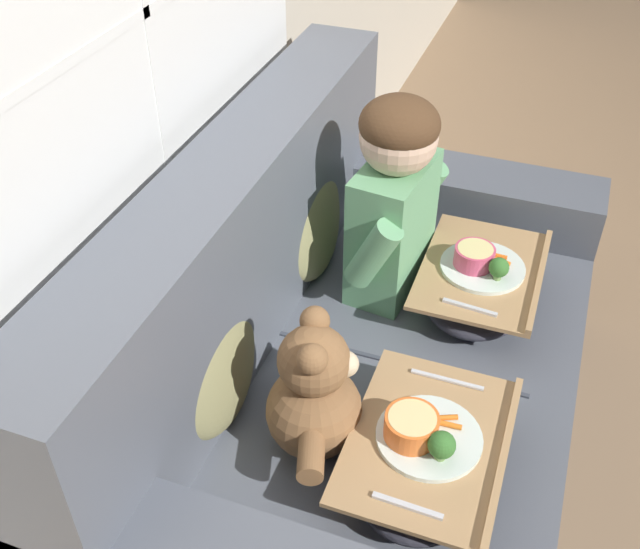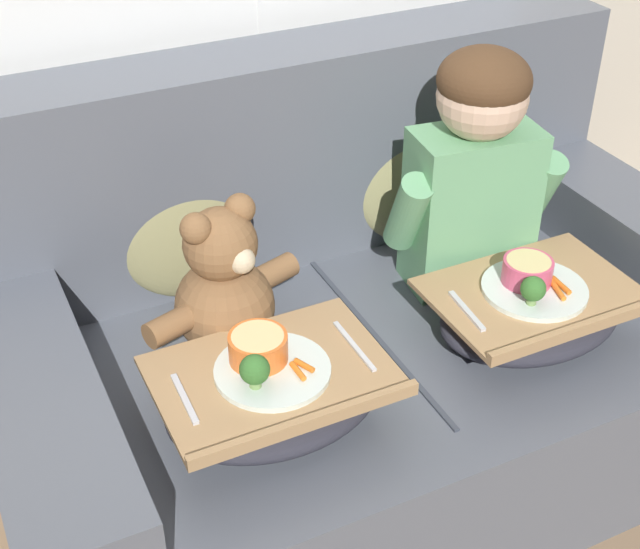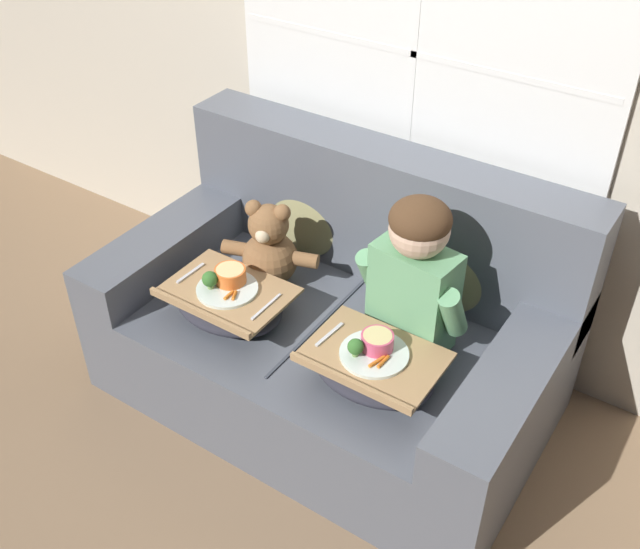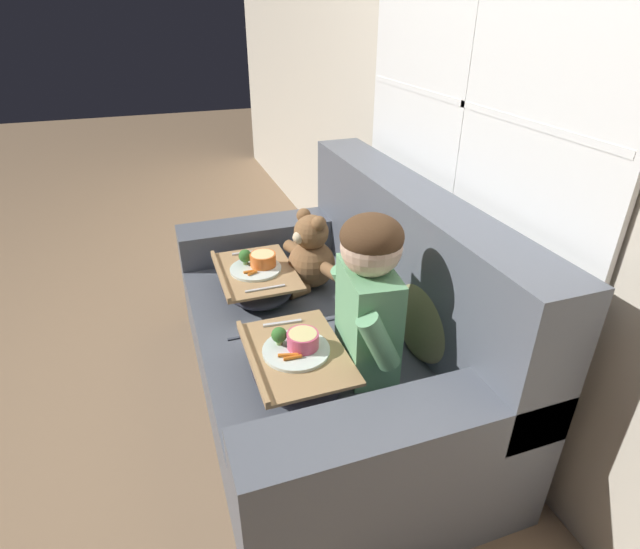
% 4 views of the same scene
% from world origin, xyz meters
% --- Properties ---
extents(ground_plane, '(14.00, 14.00, 0.00)m').
position_xyz_m(ground_plane, '(0.00, 0.00, 0.00)').
color(ground_plane, '#8E7051').
extents(couch, '(1.69, 1.00, 0.94)m').
position_xyz_m(couch, '(0.00, 0.08, 0.32)').
color(couch, '#565B66').
rests_on(couch, ground_plane).
extents(throw_pillow_behind_child, '(0.39, 0.19, 0.40)m').
position_xyz_m(throw_pillow_behind_child, '(0.31, 0.31, 0.59)').
color(throw_pillow_behind_child, '#898456').
rests_on(throw_pillow_behind_child, couch).
extents(throw_pillow_behind_teddy, '(0.36, 0.17, 0.37)m').
position_xyz_m(throw_pillow_behind_teddy, '(-0.31, 0.31, 0.59)').
color(throw_pillow_behind_teddy, '#898456').
rests_on(throw_pillow_behind_teddy, couch).
extents(child_figure, '(0.43, 0.22, 0.59)m').
position_xyz_m(child_figure, '(0.31, 0.06, 0.73)').
color(child_figure, '#66A370').
rests_on(child_figure, couch).
extents(teddy_bear, '(0.39, 0.28, 0.36)m').
position_xyz_m(teddy_bear, '(-0.31, 0.06, 0.56)').
color(teddy_bear, brown).
rests_on(teddy_bear, couch).
extents(lap_tray_child, '(0.45, 0.32, 0.20)m').
position_xyz_m(lap_tray_child, '(0.31, -0.20, 0.48)').
color(lap_tray_child, '#2D2D38').
rests_on(lap_tray_child, child_figure).
extents(lap_tray_teddy, '(0.46, 0.33, 0.21)m').
position_xyz_m(lap_tray_teddy, '(-0.31, -0.20, 0.48)').
color(lap_tray_teddy, '#2D2D38').
rests_on(lap_tray_teddy, teddy_bear).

